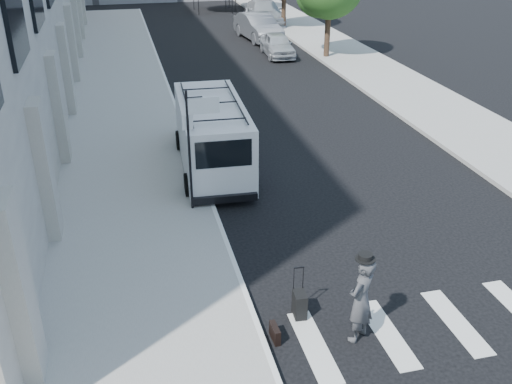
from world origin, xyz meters
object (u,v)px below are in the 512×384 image
businessman (361,300)px  cargo_van (212,135)px  parked_car_a (277,45)px  suitcase (300,304)px  parked_car_c (264,12)px  parked_car_b (258,27)px  briefcase (275,333)px

businessman → cargo_van: cargo_van is taller
parked_car_a → businessman: bearing=-99.1°
suitcase → parked_car_c: size_ratio=0.19×
suitcase → parked_car_b: parked_car_b is taller
suitcase → cargo_van: cargo_van is taller
businessman → briefcase: businessman is taller
briefcase → parked_car_a: parked_car_a is taller
cargo_van → parked_car_c: 26.53m
parked_car_c → cargo_van: bearing=-104.5°
businessman → briefcase: size_ratio=4.37×
suitcase → briefcase: bearing=-135.6°
cargo_van → businessman: bearing=-78.4°
cargo_van → parked_car_b: bearing=74.5°
briefcase → parked_car_a: (6.72, 23.92, 0.50)m
businessman → parked_car_c: businessman is taller
businessman → parked_car_a: businessman is taller
parked_car_b → parked_car_c: (1.80, 5.36, 0.01)m
cargo_van → parked_car_b: (6.49, 19.83, -0.35)m
suitcase → parked_car_b: size_ratio=0.22×
briefcase → parked_car_a: 24.85m
briefcase → suitcase: (0.72, 0.62, 0.13)m
briefcase → parked_car_b: bearing=74.7°
businessman → cargo_van: (-1.44, 9.16, 0.24)m
suitcase → parked_car_c: 34.30m
parked_car_a → suitcase: bearing=-101.8°
parked_car_b → businessman: bearing=-106.8°
cargo_van → parked_car_a: bearing=69.4°
briefcase → parked_car_c: (8.52, 34.01, 0.69)m
parked_car_a → parked_car_b: size_ratio=0.76×
businessman → briefcase: bearing=-48.9°
businessman → cargo_van: bearing=-118.4°
cargo_van → parked_car_c: (8.29, 25.19, -0.34)m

